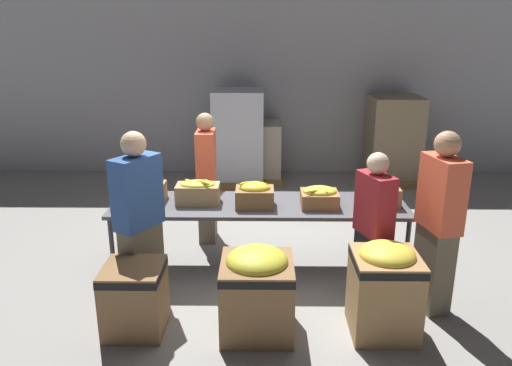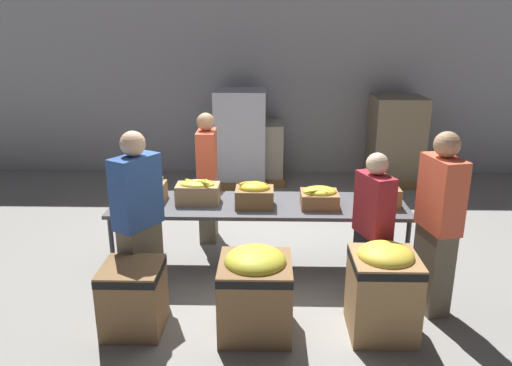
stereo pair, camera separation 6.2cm
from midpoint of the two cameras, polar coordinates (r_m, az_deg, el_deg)
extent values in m
plane|color=gray|center=(5.85, 0.65, -9.66)|extent=(30.00, 30.00, 0.00)
cube|color=#A8A8AD|center=(9.27, 1.05, 13.36)|extent=(16.00, 0.08, 4.00)
cube|color=#4C4C51|center=(5.54, 0.67, -2.55)|extent=(3.25, 0.85, 0.04)
cylinder|color=#38383D|center=(5.59, -15.79, -7.42)|extent=(0.05, 0.05, 0.75)
cylinder|color=#38383D|center=(5.56, 17.12, -7.71)|extent=(0.05, 0.05, 0.75)
cylinder|color=#38383D|center=(6.24, -13.87, -4.61)|extent=(0.05, 0.05, 0.75)
cylinder|color=#38383D|center=(6.21, 15.37, -4.85)|extent=(0.05, 0.05, 0.75)
cube|color=#A37A4C|center=(5.75, -11.95, -0.94)|extent=(0.39, 0.29, 0.20)
ellipsoid|color=yellow|center=(5.71, -12.02, 0.09)|extent=(0.33, 0.24, 0.13)
ellipsoid|color=yellow|center=(5.76, -10.86, 0.53)|extent=(0.14, 0.14, 0.04)
ellipsoid|color=yellow|center=(5.74, -12.37, 0.55)|extent=(0.19, 0.08, 0.05)
cube|color=tan|center=(5.55, -6.34, -1.22)|extent=(0.47, 0.28, 0.21)
ellipsoid|color=gold|center=(5.52, -6.38, -0.10)|extent=(0.38, 0.25, 0.08)
ellipsoid|color=gold|center=(5.42, -5.54, 0.04)|extent=(0.14, 0.13, 0.05)
ellipsoid|color=gold|center=(5.55, -7.30, 0.20)|extent=(0.16, 0.18, 0.04)
ellipsoid|color=gold|center=(5.55, -5.41, 0.21)|extent=(0.05, 0.15, 0.04)
ellipsoid|color=gold|center=(5.49, -5.99, 0.16)|extent=(0.15, 0.12, 0.05)
cube|color=olive|center=(5.41, 0.15, -1.66)|extent=(0.41, 0.32, 0.21)
ellipsoid|color=gold|center=(5.38, 0.16, -0.53)|extent=(0.33, 0.26, 0.12)
ellipsoid|color=gold|center=(5.41, -0.13, 0.00)|extent=(0.19, 0.13, 0.05)
ellipsoid|color=gold|center=(5.39, -1.02, -0.04)|extent=(0.15, 0.14, 0.04)
ellipsoid|color=gold|center=(5.39, 0.61, -0.17)|extent=(0.16, 0.15, 0.05)
ellipsoid|color=gold|center=(5.37, 0.63, -0.13)|extent=(0.20, 0.07, 0.05)
cube|color=olive|center=(5.46, 7.57, -1.87)|extent=(0.40, 0.34, 0.17)
ellipsoid|color=gold|center=(5.43, 7.61, -0.97)|extent=(0.36, 0.28, 0.11)
ellipsoid|color=gold|center=(5.32, 6.97, -0.95)|extent=(0.21, 0.12, 0.04)
ellipsoid|color=gold|center=(5.38, 8.00, -0.83)|extent=(0.12, 0.19, 0.05)
ellipsoid|color=gold|center=(5.38, 7.45, -0.75)|extent=(0.10, 0.16, 0.05)
cube|color=olive|center=(5.60, 14.36, -1.52)|extent=(0.40, 0.28, 0.21)
ellipsoid|color=yellow|center=(5.57, 14.45, -0.41)|extent=(0.35, 0.24, 0.13)
ellipsoid|color=yellow|center=(5.51, 14.11, -0.30)|extent=(0.07, 0.22, 0.04)
ellipsoid|color=yellow|center=(5.55, 13.47, 0.00)|extent=(0.20, 0.16, 0.05)
ellipsoid|color=yellow|center=(5.58, 14.25, 0.08)|extent=(0.17, 0.08, 0.04)
cube|color=#6B604C|center=(6.48, -5.19, -3.13)|extent=(0.21, 0.38, 0.79)
cube|color=#EA5B3D|center=(6.26, -5.37, 3.04)|extent=(0.23, 0.45, 0.65)
sphere|color=tan|center=(6.17, -5.49, 6.98)|extent=(0.22, 0.22, 0.22)
cube|color=#6B604C|center=(5.10, -12.57, -9.12)|extent=(0.40, 0.46, 0.84)
cube|color=#2D5199|center=(4.82, -13.16, -0.97)|extent=(0.45, 0.53, 0.69)
sphere|color=#DBAD89|center=(4.69, -13.55, 4.40)|extent=(0.24, 0.24, 0.24)
cube|color=#6B604C|center=(5.20, 19.84, -9.24)|extent=(0.30, 0.44, 0.84)
cube|color=#EA5B3D|center=(4.91, 20.75, -1.18)|extent=(0.33, 0.52, 0.70)
sphere|color=tan|center=(4.79, 21.35, 4.12)|extent=(0.24, 0.24, 0.24)
cube|color=black|center=(5.15, 13.16, -9.53)|extent=(0.30, 0.40, 0.74)
cube|color=maroon|center=(4.89, 13.70, -2.48)|extent=(0.34, 0.46, 0.61)
sphere|color=beige|center=(4.77, 14.05, 2.15)|extent=(0.21, 0.21, 0.21)
cube|color=olive|center=(4.76, -13.46, -12.62)|extent=(0.53, 0.53, 0.64)
cube|color=black|center=(4.64, -13.69, -9.81)|extent=(0.53, 0.53, 0.07)
cube|color=olive|center=(4.60, 0.32, -12.86)|extent=(0.64, 0.64, 0.69)
cube|color=black|center=(4.46, 0.32, -9.66)|extent=(0.65, 0.65, 0.07)
ellipsoid|color=gold|center=(4.43, 0.32, -8.90)|extent=(0.55, 0.55, 0.23)
cube|color=#A37A4C|center=(4.70, 14.63, -12.27)|extent=(0.58, 0.58, 0.75)
cube|color=black|center=(4.56, 14.94, -8.75)|extent=(0.58, 0.58, 0.07)
ellipsoid|color=yellow|center=(4.53, 15.00, -8.01)|extent=(0.49, 0.49, 0.20)
cube|color=olive|center=(9.28, 15.51, 0.56)|extent=(0.94, 0.94, 0.13)
cube|color=#897556|center=(9.10, 15.90, 5.14)|extent=(0.87, 0.87, 1.39)
cube|color=olive|center=(8.89, -1.53, 0.47)|extent=(0.94, 0.94, 0.13)
cube|color=silver|center=(8.69, -1.57, 5.65)|extent=(0.86, 0.86, 1.51)
cube|color=olive|center=(9.05, 0.50, 0.79)|extent=(0.93, 0.93, 0.13)
cube|color=#A39984|center=(8.91, 0.51, 4.03)|extent=(0.86, 0.86, 0.92)
camera|label=1|loc=(0.03, -89.68, 0.10)|focal=35.00mm
camera|label=2|loc=(0.03, 90.32, -0.10)|focal=35.00mm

